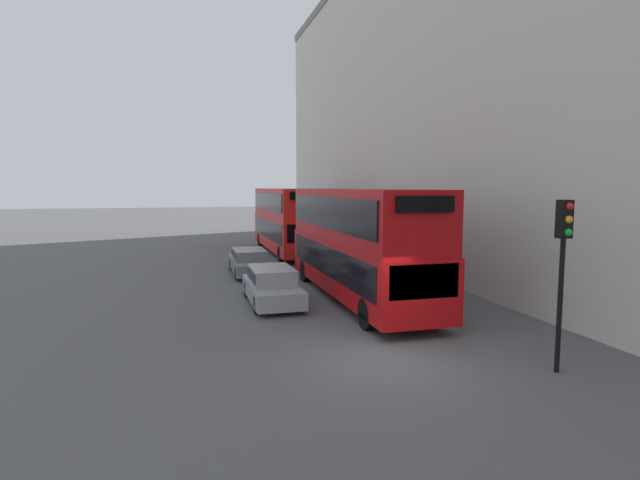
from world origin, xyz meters
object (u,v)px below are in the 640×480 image
traffic_light (563,250)px  pedestrian (361,258)px  bus_second_in_queue (286,218)px  car_dark_sedan (272,285)px  car_hatchback (250,261)px  bus_leading (358,239)px

traffic_light → pedestrian: size_ratio=2.28×
bus_second_in_queue → car_dark_sedan: bearing=-103.4°
car_dark_sedan → traffic_light: (5.42, -8.87, 2.25)m
traffic_light → car_hatchback: bearing=109.1°
traffic_light → bus_leading: bearing=103.0°
car_hatchback → bus_second_in_queue: bearing=65.6°
car_hatchback → traffic_light: (5.42, -15.62, 2.31)m
car_dark_sedan → car_hatchback: (-0.00, 6.76, -0.06)m
bus_leading → pedestrian: (2.06, 5.22, -1.56)m
bus_leading → bus_second_in_queue: bus_leading is taller
bus_second_in_queue → pedestrian: (2.06, -9.17, -1.54)m
car_dark_sedan → car_hatchback: bearing=90.0°
car_hatchback → pedestrian: 5.71m
bus_leading → traffic_light: (2.02, -8.73, 0.58)m
bus_second_in_queue → bus_leading: bearing=-90.0°
car_dark_sedan → traffic_light: traffic_light is taller
bus_leading → pedestrian: size_ratio=6.28×
bus_leading → pedestrian: 5.82m
traffic_light → bus_second_in_queue: bearing=95.0°
bus_second_in_queue → car_hatchback: bus_second_in_queue is taller
bus_second_in_queue → pedestrian: 9.52m
car_dark_sedan → pedestrian: (5.46, 5.08, 0.11)m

